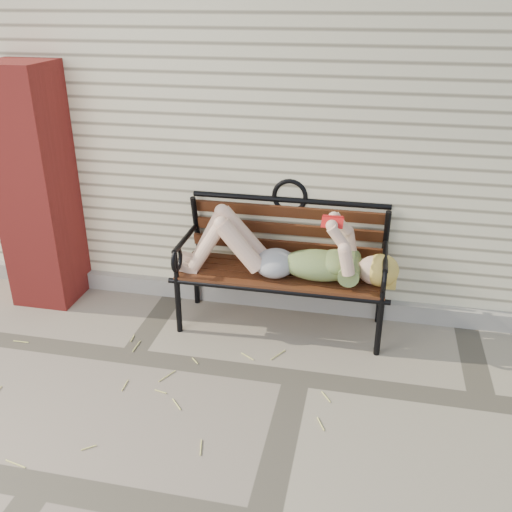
# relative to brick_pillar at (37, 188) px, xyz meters

# --- Properties ---
(ground) EXTENTS (80.00, 80.00, 0.00)m
(ground) POSITION_rel_brick_pillar_xyz_m (2.30, -0.75, -1.00)
(ground) COLOR gray
(ground) RESTS_ON ground
(house_wall) EXTENTS (8.00, 4.00, 3.00)m
(house_wall) POSITION_rel_brick_pillar_xyz_m (2.30, 2.25, 0.50)
(house_wall) COLOR #F4E9BF
(house_wall) RESTS_ON ground
(foundation_strip) EXTENTS (8.00, 0.10, 0.15)m
(foundation_strip) POSITION_rel_brick_pillar_xyz_m (2.30, 0.22, -0.93)
(foundation_strip) COLOR #9F9890
(foundation_strip) RESTS_ON ground
(brick_pillar) EXTENTS (0.50, 0.50, 2.00)m
(brick_pillar) POSITION_rel_brick_pillar_xyz_m (0.00, 0.00, 0.00)
(brick_pillar) COLOR #AC2B26
(brick_pillar) RESTS_ON ground
(garden_bench) EXTENTS (1.76, 0.70, 1.14)m
(garden_bench) POSITION_rel_brick_pillar_xyz_m (2.07, 0.01, -0.36)
(garden_bench) COLOR black
(garden_bench) RESTS_ON ground
(reading_woman) EXTENTS (1.66, 0.38, 0.52)m
(reading_woman) POSITION_rel_brick_pillar_xyz_m (2.08, -0.13, -0.32)
(reading_woman) COLOR #0B374F
(reading_woman) RESTS_ON ground
(straw_scatter) EXTENTS (2.88, 1.70, 0.01)m
(straw_scatter) POSITION_rel_brick_pillar_xyz_m (0.65, -1.38, -0.99)
(straw_scatter) COLOR #DFD86D
(straw_scatter) RESTS_ON ground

